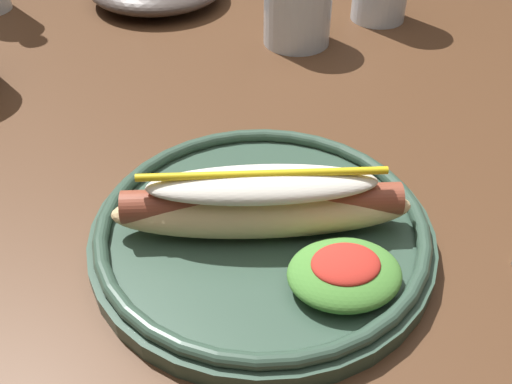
# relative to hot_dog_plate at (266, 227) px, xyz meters

# --- Properties ---
(dining_table) EXTENTS (1.36, 1.08, 0.74)m
(dining_table) POSITION_rel_hot_dog_plate_xyz_m (0.02, 0.15, -0.11)
(dining_table) COLOR #51331E
(dining_table) RESTS_ON ground_plane
(hot_dog_plate) EXTENTS (0.28, 0.28, 0.08)m
(hot_dog_plate) POSITION_rel_hot_dog_plate_xyz_m (0.00, 0.00, 0.00)
(hot_dog_plate) COLOR #334C3D
(hot_dog_plate) RESTS_ON dining_table
(water_cup) EXTENTS (0.08, 0.08, 0.10)m
(water_cup) POSITION_rel_hot_dog_plate_xyz_m (0.10, 0.36, 0.03)
(water_cup) COLOR silver
(water_cup) RESTS_ON dining_table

